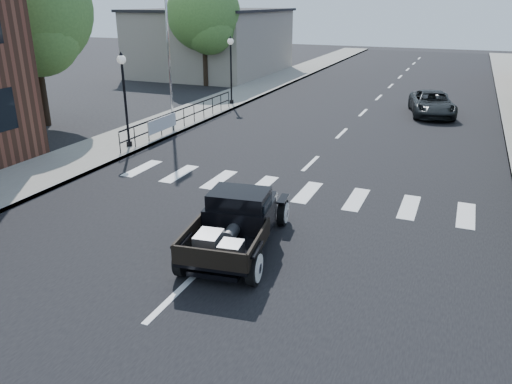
% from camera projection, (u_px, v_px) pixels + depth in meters
% --- Properties ---
extents(ground, '(120.00, 120.00, 0.00)m').
position_uv_depth(ground, '(233.00, 240.00, 13.04)').
color(ground, black).
rests_on(ground, ground).
extents(road, '(14.00, 80.00, 0.02)m').
position_uv_depth(road, '(355.00, 120.00, 25.95)').
color(road, black).
rests_on(road, ground).
extents(road_markings, '(12.00, 60.00, 0.06)m').
position_uv_depth(road_markings, '(331.00, 144.00, 21.65)').
color(road_markings, silver).
rests_on(road_markings, ground).
extents(sidewalk_left, '(3.00, 80.00, 0.15)m').
position_uv_depth(sidewalk_left, '(210.00, 107.00, 28.99)').
color(sidewalk_left, gray).
rests_on(sidewalk_left, ground).
extents(low_building_left, '(10.00, 12.00, 5.00)m').
position_uv_depth(low_building_left, '(213.00, 43.00, 41.64)').
color(low_building_left, '#9D9384').
rests_on(low_building_left, ground).
extents(railing, '(0.08, 10.00, 1.00)m').
position_uv_depth(railing, '(184.00, 116.00, 24.04)').
color(railing, black).
rests_on(railing, sidewalk_left).
extents(banner, '(0.04, 2.20, 0.60)m').
position_uv_depth(banner, '(163.00, 129.00, 22.36)').
color(banner, silver).
rests_on(banner, sidewalk_left).
extents(lamp_post_b, '(0.36, 0.36, 3.82)m').
position_uv_depth(lamp_post_b, '(125.00, 100.00, 20.20)').
color(lamp_post_b, black).
rests_on(lamp_post_b, sidewalk_left).
extents(lamp_post_c, '(0.36, 0.36, 3.82)m').
position_uv_depth(lamp_post_c, '(231.00, 70.00, 28.81)').
color(lamp_post_c, black).
rests_on(lamp_post_c, sidewalk_left).
extents(flagpole, '(0.12, 0.12, 11.33)m').
position_uv_depth(flagpole, '(166.00, 1.00, 24.59)').
color(flagpole, silver).
rests_on(flagpole, sidewalk_left).
extents(big_tree_near, '(5.66, 5.66, 8.32)m').
position_uv_depth(big_tree_near, '(35.00, 39.00, 23.47)').
color(big_tree_near, '#467231').
rests_on(big_tree_near, ground).
extents(big_tree_far, '(5.15, 5.15, 7.56)m').
position_uv_depth(big_tree_far, '(204.00, 32.00, 35.12)').
color(big_tree_far, '#467231').
rests_on(big_tree_far, ground).
extents(hotrod_pickup, '(2.63, 4.62, 1.52)m').
position_uv_depth(hotrod_pickup, '(237.00, 221.00, 12.29)').
color(hotrod_pickup, black).
rests_on(hotrod_pickup, ground).
extents(second_car, '(2.98, 4.90, 1.27)m').
position_uv_depth(second_car, '(432.00, 104.00, 26.86)').
color(second_car, black).
rests_on(second_car, ground).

